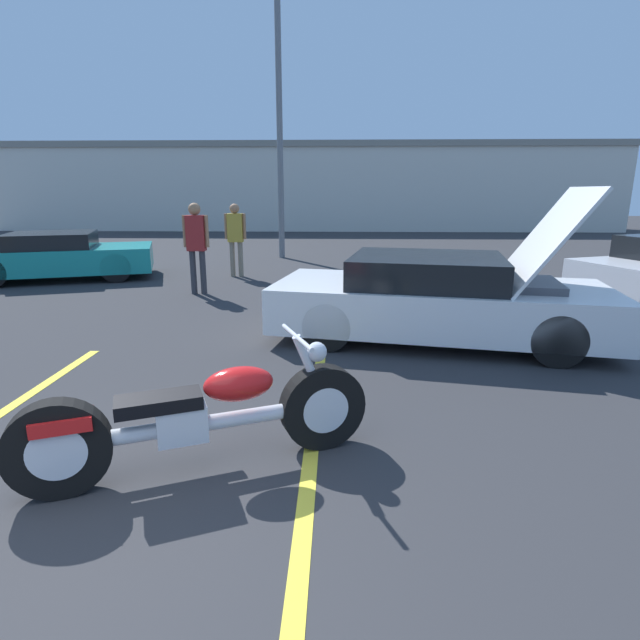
# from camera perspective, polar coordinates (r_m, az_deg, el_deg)

# --- Properties ---
(ground_plane) EXTENTS (80.00, 80.00, 0.00)m
(ground_plane) POSITION_cam_1_polar(r_m,az_deg,el_deg) (3.40, -31.40, -25.26)
(ground_plane) COLOR #2D2D30
(parking_stripe_middle) EXTENTS (0.12, 4.61, 0.01)m
(parking_stripe_middle) POSITION_cam_1_polar(r_m,az_deg,el_deg) (4.37, -0.88, -13.47)
(parking_stripe_middle) COLOR yellow
(parking_stripe_middle) RESTS_ON ground
(far_building) EXTENTS (32.00, 4.20, 4.40)m
(far_building) POSITION_cam_1_polar(r_m,az_deg,el_deg) (27.59, -1.55, 15.23)
(far_building) COLOR beige
(far_building) RESTS_ON ground
(light_pole) EXTENTS (1.21, 0.28, 8.11)m
(light_pole) POSITION_cam_1_polar(r_m,az_deg,el_deg) (15.87, -4.40, 23.23)
(light_pole) COLOR slate
(light_pole) RESTS_ON ground
(motorcycle) EXTENTS (2.50, 1.20, 0.99)m
(motorcycle) POSITION_cam_1_polar(r_m,az_deg,el_deg) (3.90, -13.49, -10.84)
(motorcycle) COLOR black
(motorcycle) RESTS_ON ground
(show_car_hood_open) EXTENTS (4.82, 2.73, 2.10)m
(show_car_hood_open) POSITION_cam_1_polar(r_m,az_deg,el_deg) (7.19, 13.49, 2.43)
(show_car_hood_open) COLOR white
(show_car_hood_open) RESTS_ON ground
(parked_car_left_row) EXTENTS (4.45, 3.05, 1.10)m
(parked_car_left_row) POSITION_cam_1_polar(r_m,az_deg,el_deg) (13.35, -27.60, 6.48)
(parked_car_left_row) COLOR teal
(parked_car_left_row) RESTS_ON ground
(spectator_near_motorcycle) EXTENTS (0.52, 0.24, 1.82)m
(spectator_near_motorcycle) POSITION_cam_1_polar(r_m,az_deg,el_deg) (10.36, -13.96, 8.85)
(spectator_near_motorcycle) COLOR #333338
(spectator_near_motorcycle) RESTS_ON ground
(spectator_midground) EXTENTS (0.52, 0.23, 1.74)m
(spectator_midground) POSITION_cam_1_polar(r_m,az_deg,el_deg) (12.34, -9.64, 9.71)
(spectator_midground) COLOR gray
(spectator_midground) RESTS_ON ground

